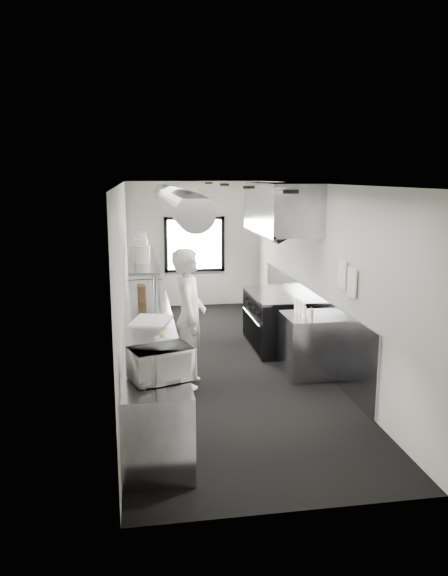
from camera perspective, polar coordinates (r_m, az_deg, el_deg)
name	(u,v)px	position (r m, az deg, el deg)	size (l,w,h in m)	color
floor	(222,362)	(8.80, -0.18, -7.76)	(3.00, 8.00, 0.01)	black
ceiling	(222,184)	(8.30, -0.20, 10.80)	(3.00, 8.00, 0.01)	silver
wall_back	(194,244)	(12.36, -3.09, 4.56)	(3.00, 0.02, 2.80)	#B4B2AB
wall_front	(297,361)	(4.65, 7.59, -7.59)	(3.00, 0.02, 2.80)	#B4B2AB
wall_left	(123,279)	(8.34, -10.43, 0.93)	(0.02, 8.00, 2.80)	#B4B2AB
wall_right	(316,273)	(8.79, 9.51, 1.51)	(0.02, 8.00, 2.80)	#B4B2AB
wall_cladding	(307,320)	(9.25, 8.63, -3.36)	(0.03, 5.50, 1.10)	gray
hvac_duct	(174,200)	(8.62, -5.27, 9.12)	(0.40, 0.40, 6.40)	#9A9DA3
service_window	(195,245)	(12.32, -3.08, 4.54)	(1.36, 0.05, 1.25)	white
exhaust_hood	(281,208)	(9.23, 5.93, 8.28)	(0.81, 2.20, 0.88)	gray
prep_counter	(150,349)	(8.09, -7.75, -6.27)	(0.70, 6.00, 0.90)	gray
pass_shelf	(143,260)	(9.30, -8.44, 2.94)	(0.45, 3.00, 0.68)	gray
range	(275,320)	(9.52, 5.35, -3.34)	(0.88, 1.60, 0.94)	black
bottle_station	(306,345)	(8.26, 8.53, -5.90)	(0.65, 0.80, 0.90)	gray
far_work_table	(145,295)	(11.66, -8.25, -0.71)	(0.70, 1.20, 0.90)	gray
notice_sheet_a	(342,274)	(7.64, 12.20, 1.41)	(0.02, 0.28, 0.38)	silver
notice_sheet_b	(352,283)	(7.33, 13.17, 0.54)	(0.02, 0.28, 0.38)	silver
line_cook	(189,318)	(7.64, -3.66, -3.14)	(0.71, 0.47, 1.95)	silver
microwave	(161,364)	(5.59, -6.58, -7.82)	(0.56, 0.43, 0.34)	silver
deli_tub_a	(140,358)	(6.14, -8.75, -7.21)	(0.15, 0.15, 0.10)	beige
deli_tub_b	(136,361)	(6.03, -9.10, -7.54)	(0.16, 0.16, 0.11)	beige
newspaper	(167,346)	(6.68, -5.93, -5.99)	(0.33, 0.41, 0.01)	silver
small_plate	(162,338)	(7.00, -6.44, -5.16)	(0.19, 0.19, 0.02)	silver
pastry	(162,334)	(6.98, -6.45, -4.78)	(0.08, 0.08, 0.08)	#DABE72
cutting_board	(151,321)	(7.81, -7.61, -3.38)	(0.50, 0.67, 0.02)	white
knife_block	(142,293)	(9.04, -8.58, -0.55)	(0.11, 0.25, 0.27)	#4F321C
plate_stack_a	(143,255)	(8.68, -8.48, 3.47)	(0.23, 0.23, 0.27)	silver
plate_stack_b	(141,252)	(8.91, -8.69, 3.71)	(0.22, 0.22, 0.29)	silver
plate_stack_c	(141,248)	(9.37, -8.60, 4.15)	(0.21, 0.21, 0.30)	silver
plate_stack_d	(140,242)	(9.86, -8.76, 4.72)	(0.24, 0.24, 0.37)	silver
squeeze_bottle_a	(311,316)	(7.78, 9.06, -2.85)	(0.06, 0.06, 0.19)	white
squeeze_bottle_b	(304,313)	(7.98, 8.36, -2.54)	(0.06, 0.06, 0.17)	white
squeeze_bottle_c	(304,309)	(8.15, 8.28, -2.19)	(0.06, 0.06, 0.18)	white
squeeze_bottle_d	(300,307)	(8.24, 7.90, -2.00)	(0.06, 0.06, 0.19)	white
squeeze_bottle_e	(296,305)	(8.38, 7.53, -1.80)	(0.06, 0.06, 0.18)	white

